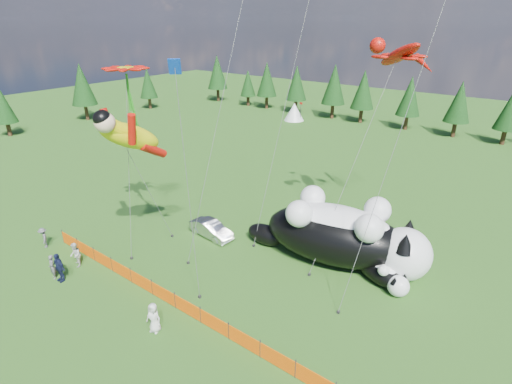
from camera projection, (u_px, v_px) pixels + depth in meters
ground at (200, 277)px, 25.54m from camera, size 160.00×160.00×0.00m
safety_fence at (163, 294)px, 23.15m from camera, size 22.06×0.06×1.10m
tree_line at (421, 104)px, 56.87m from camera, size 90.00×4.00×8.00m
festival_tents at (498, 143)px, 48.18m from camera, size 50.00×3.20×2.80m
cat_large at (343, 234)px, 26.25m from camera, size 12.60×6.21×4.58m
cat_small at (381, 270)px, 24.76m from camera, size 4.55×3.13×1.76m
car at (211, 229)px, 30.05m from camera, size 3.84×1.64×1.23m
spectator_a at (52, 267)px, 25.13m from camera, size 0.68×0.54×1.64m
spectator_b at (75, 255)px, 26.33m from camera, size 0.97×0.84×1.71m
spectator_c at (59, 267)px, 24.81m from camera, size 1.17×0.63×1.96m
spectator_d at (44, 238)px, 28.58m from camera, size 1.11×0.87×1.53m
spectator_e at (154, 318)px, 20.79m from camera, size 0.95×0.72×1.75m
superhero_kite at (130, 136)px, 24.31m from camera, size 4.84×5.64×11.00m
gecko_kite at (399, 55)px, 25.21m from camera, size 6.71×10.90×15.23m
flower_kite at (126, 71)px, 24.61m from camera, size 3.71×4.03×12.58m
diamond_kite_c at (176, 79)px, 18.11m from camera, size 0.90×1.11×13.98m
diamond_kite_d at (308, 2)px, 25.86m from camera, size 1.09×5.98×18.32m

